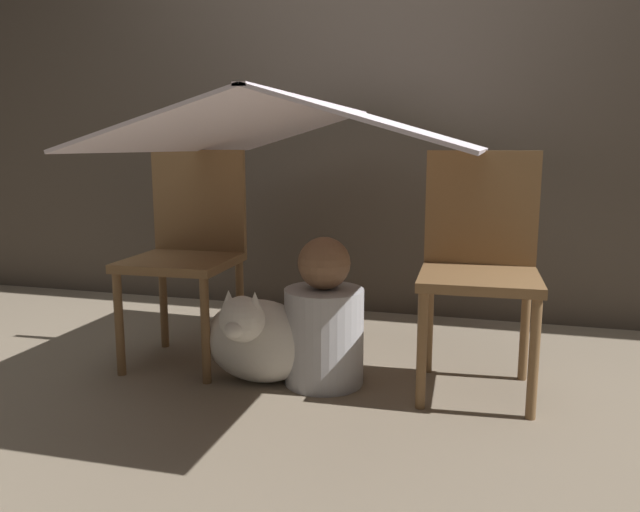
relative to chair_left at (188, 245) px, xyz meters
The scene contains 7 objects.
ground_plane 0.83m from the chair_left, 20.66° to the right, with size 8.80×8.80×0.00m, color gray.
wall_back 1.39m from the chair_left, 58.49° to the left, with size 7.00×0.05×2.50m.
chair_left is the anchor object (origin of this frame).
chair_right 1.23m from the chair_left, ahead, with size 0.45×0.45×0.92m.
sheet_canopy 0.80m from the chair_left, ahead, with size 1.23×1.58×0.19m.
person_front 0.71m from the chair_left, 11.59° to the right, with size 0.31×0.31×0.59m.
dog 0.55m from the chair_left, 28.21° to the right, with size 0.45×0.42×0.41m.
Camera 1 is at (0.66, -2.19, 0.94)m, focal length 35.00 mm.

